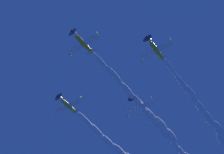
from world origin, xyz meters
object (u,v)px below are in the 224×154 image
object	(u,v)px
airplane_right_wingman	(67,104)
airplane_slot_tail	(138,105)
airplane_left_wingman	(155,48)
airplane_lead	(82,42)

from	to	relation	value
airplane_right_wingman	airplane_slot_tail	size ratio (longest dim) A/B	1.02
airplane_left_wingman	airplane_right_wingman	xyz separation A→B (m)	(-24.01, 7.73, -1.03)
airplane_lead	airplane_left_wingman	distance (m)	15.83
airplane_lead	airplane_slot_tail	world-z (taller)	airplane_slot_tail
airplane_slot_tail	airplane_right_wingman	bearing A→B (deg)	-155.76
airplane_right_wingman	airplane_slot_tail	distance (m)	17.88
airplane_lead	airplane_slot_tail	distance (m)	22.53
airplane_left_wingman	airplane_slot_tail	distance (m)	16.96
airplane_lead	airplane_right_wingman	world-z (taller)	airplane_lead
airplane_lead	airplane_right_wingman	xyz separation A→B (m)	(-9.56, 14.20, -0.86)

